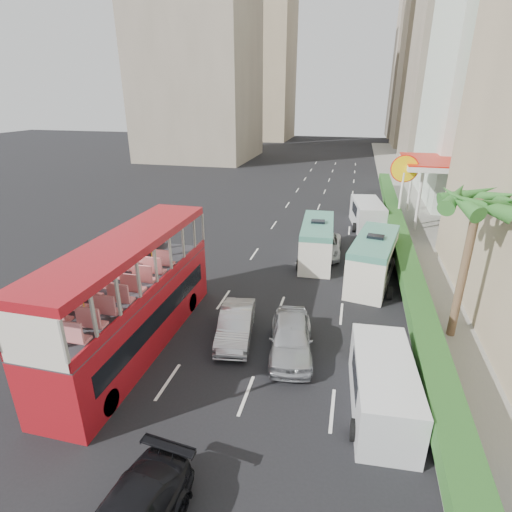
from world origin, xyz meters
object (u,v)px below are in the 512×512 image
(panel_van_far, at_px, (367,214))
(minibus_near, at_px, (317,242))
(van_asset, at_px, (324,254))
(shell_station, at_px, (439,192))
(panel_van_near, at_px, (383,387))
(car_silver_lane_a, at_px, (236,337))
(palm_tree, at_px, (464,271))
(car_silver_lane_b, at_px, (290,352))
(minibus_far, at_px, (373,260))
(double_decker_bus, at_px, (132,295))

(panel_van_far, bearing_deg, minibus_near, -120.44)
(van_asset, relative_size, panel_van_far, 0.86)
(shell_station, bearing_deg, panel_van_near, -102.76)
(panel_van_far, distance_m, shell_station, 6.58)
(panel_van_near, distance_m, panel_van_far, 22.00)
(car_silver_lane_a, distance_m, palm_tree, 10.51)
(car_silver_lane_b, xyz_separation_m, panel_van_far, (3.37, 19.40, 1.09))
(car_silver_lane_a, xyz_separation_m, car_silver_lane_b, (2.65, -0.55, 0.00))
(car_silver_lane_b, distance_m, minibus_far, 9.16)
(car_silver_lane_a, distance_m, van_asset, 11.97)
(minibus_near, height_order, minibus_far, minibus_far)
(panel_van_near, bearing_deg, car_silver_lane_b, 140.74)
(minibus_near, bearing_deg, panel_van_near, -77.96)
(double_decker_bus, height_order, minibus_far, double_decker_bus)
(double_decker_bus, relative_size, palm_tree, 1.72)
(double_decker_bus, distance_m, shell_station, 28.02)
(double_decker_bus, bearing_deg, minibus_near, 60.55)
(van_asset, height_order, minibus_far, minibus_far)
(palm_tree, bearing_deg, van_asset, 125.55)
(minibus_near, distance_m, panel_van_far, 9.16)
(car_silver_lane_b, height_order, minibus_near, minibus_near)
(shell_station, bearing_deg, double_decker_bus, -124.82)
(car_silver_lane_b, distance_m, panel_van_near, 4.60)
(car_silver_lane_a, relative_size, minibus_far, 0.67)
(van_asset, distance_m, palm_tree, 11.78)
(double_decker_bus, relative_size, panel_van_far, 2.02)
(palm_tree, bearing_deg, minibus_near, 131.47)
(car_silver_lane_a, distance_m, panel_van_far, 19.82)
(car_silver_lane_a, distance_m, shell_station, 24.61)
(car_silver_lane_b, bearing_deg, van_asset, 79.35)
(car_silver_lane_a, relative_size, minibus_near, 0.70)
(double_decker_bus, height_order, van_asset, double_decker_bus)
(minibus_far, distance_m, palm_tree, 6.71)
(shell_station, bearing_deg, minibus_near, -129.96)
(car_silver_lane_a, bearing_deg, panel_van_near, -35.71)
(minibus_far, bearing_deg, minibus_near, 154.55)
(minibus_near, relative_size, panel_van_near, 1.21)
(car_silver_lane_b, distance_m, shell_station, 23.95)
(panel_van_near, distance_m, shell_station, 25.21)
(van_asset, distance_m, minibus_near, 1.86)
(panel_van_far, distance_m, palm_tree, 17.02)
(double_decker_bus, bearing_deg, palm_tree, 16.16)
(double_decker_bus, xyz_separation_m, shell_station, (16.00, 23.00, 0.22))
(car_silver_lane_b, distance_m, panel_van_far, 19.72)
(minibus_near, bearing_deg, shell_station, 46.79)
(car_silver_lane_b, height_order, minibus_far, minibus_far)
(double_decker_bus, bearing_deg, panel_van_near, -8.31)
(car_silver_lane_a, bearing_deg, panel_van_far, 63.05)
(double_decker_bus, distance_m, minibus_near, 13.80)
(double_decker_bus, xyz_separation_m, panel_van_far, (10.15, 20.47, -1.44))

